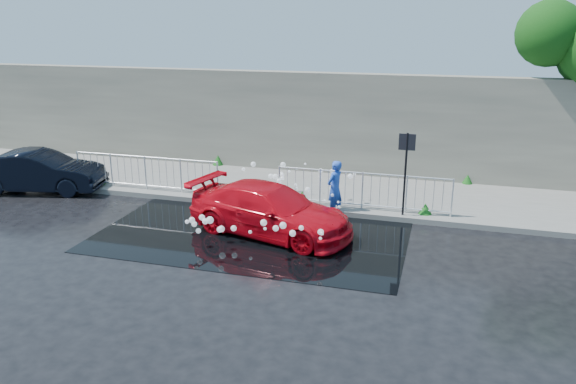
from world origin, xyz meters
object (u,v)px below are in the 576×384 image
object	(u,v)px
red_car	(270,210)
dark_car	(39,172)
person	(335,188)
sign_post	(406,161)

from	to	relation	value
red_car	dark_car	distance (m)	8.52
red_car	person	size ratio (longest dim) A/B	2.79
sign_post	dark_car	world-z (taller)	sign_post
sign_post	red_car	xyz separation A→B (m)	(-3.26, -2.00, -1.07)
red_car	dark_car	bearing A→B (deg)	94.11
sign_post	person	size ratio (longest dim) A/B	1.55
dark_car	person	size ratio (longest dim) A/B	2.53
person	red_car	bearing A→B (deg)	-11.39
sign_post	person	xyz separation A→B (m)	(-1.94, -0.10, -0.92)
person	dark_car	bearing A→B (deg)	-64.11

